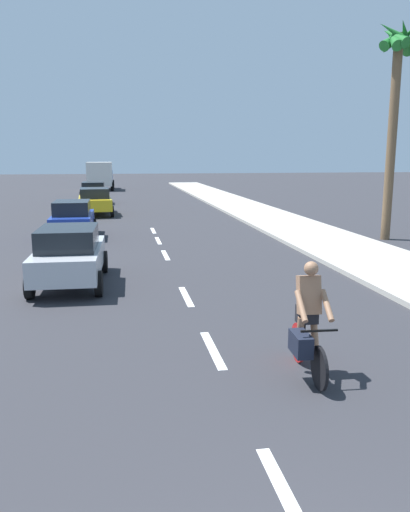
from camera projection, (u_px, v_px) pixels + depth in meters
name	position (u px, v px, depth m)	size (l,w,h in m)	color
ground_plane	(156.00, 236.00, 21.88)	(160.00, 160.00, 0.00)	#2D2D33
sidewalk_strip	(287.00, 225.00, 24.91)	(3.60, 80.00, 0.14)	#B2ADA3
lane_stripe_1	(288.00, 499.00, 5.06)	(0.16, 1.80, 0.01)	white
lane_stripe_2	(213.00, 349.00, 8.98)	(0.16, 1.80, 0.01)	white
lane_stripe_3	(186.00, 296.00, 12.38)	(0.16, 1.80, 0.01)	white
lane_stripe_4	(165.00, 255.00, 17.55)	(0.16, 1.80, 0.01)	white
lane_stripe_5	(158.00, 241.00, 20.57)	(0.16, 1.80, 0.01)	white
lane_stripe_6	(153.00, 231.00, 23.34)	(0.16, 1.80, 0.01)	white
cyclist	(307.00, 325.00, 7.77)	(0.63, 1.71, 1.82)	black
parked_car_silver	(69.00, 254.00, 13.37)	(1.91, 3.94, 1.57)	#B7BABF
parked_car_blue	(73.00, 218.00, 21.09)	(1.79, 3.82, 1.57)	#1E389E
parked_car_yellow	(95.00, 200.00, 29.52)	(2.21, 4.46, 1.57)	gold
parked_car_black	(94.00, 192.00, 36.47)	(1.91, 4.12, 1.57)	black
delivery_truck	(100.00, 175.00, 51.40)	(2.74, 6.27, 2.80)	#23478C
palm_tree_mid	(396.00, 73.00, 19.61)	(1.89, 1.79, 8.59)	brown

